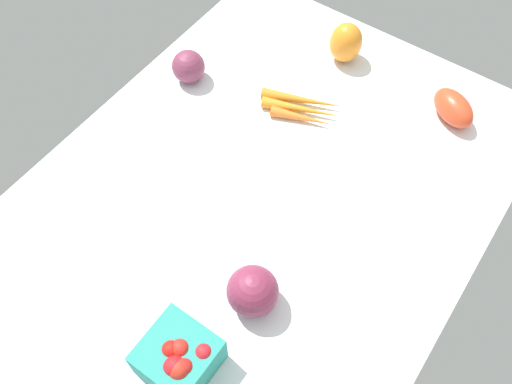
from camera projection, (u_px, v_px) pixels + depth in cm
name	position (u px, v px, depth cm)	size (l,w,h in cm)	color
tablecloth	(256.00, 201.00, 101.59)	(104.00, 76.00, 2.00)	white
roma_tomato	(453.00, 108.00, 108.54)	(9.90, 5.68, 5.68)	#DA4524
red_onion_center	(188.00, 67.00, 113.81)	(6.79, 6.79, 6.79)	#7D354F
bell_pepper_orange	(346.00, 43.00, 116.08)	(6.85, 6.85, 8.90)	orange
carrot_bunch	(302.00, 107.00, 110.80)	(11.29, 17.32, 2.49)	orange
red_onion_near_basket	(253.00, 291.00, 86.66)	(8.26, 8.26, 8.26)	#802B46
berry_basket	(179.00, 358.00, 81.26)	(10.25, 10.25, 7.95)	teal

